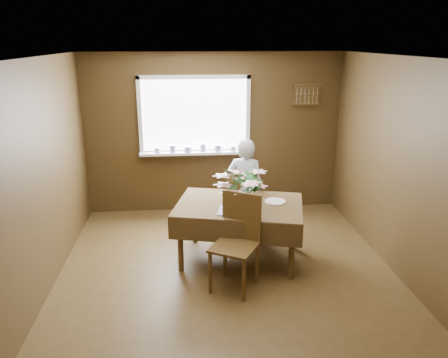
{
  "coord_description": "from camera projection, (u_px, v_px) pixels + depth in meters",
  "views": [
    {
      "loc": [
        -0.47,
        -4.48,
        2.68
      ],
      "look_at": [
        0.0,
        0.55,
        1.05
      ],
      "focal_mm": 35.0,
      "sensor_mm": 36.0,
      "label": 1
    }
  ],
  "objects": [
    {
      "name": "flower_bouquet",
      "position": [
        242.0,
        186.0,
        5.06
      ],
      "size": [
        0.53,
        0.53,
        0.46
      ],
      "rotation": [
        0.0,
        0.0,
        -0.2
      ],
      "color": "white",
      "rests_on": "dining_table"
    },
    {
      "name": "window_assembly",
      "position": [
        195.0,
        129.0,
        6.75
      ],
      "size": [
        1.72,
        0.2,
        1.22
      ],
      "color": "white",
      "rests_on": "wall_back"
    },
    {
      "name": "seated_woman",
      "position": [
        245.0,
        188.0,
        6.03
      ],
      "size": [
        0.6,
        0.48,
        1.41
      ],
      "primitive_type": "imported",
      "rotation": [
        0.0,
        0.0,
        2.82
      ],
      "color": "white",
      "rests_on": "floor"
    },
    {
      "name": "wall_right",
      "position": [
        405.0,
        172.0,
        4.9
      ],
      "size": [
        0.0,
        4.5,
        4.5
      ],
      "primitive_type": "plane",
      "rotation": [
        1.57,
        0.0,
        -1.57
      ],
      "color": "brown",
      "rests_on": "floor"
    },
    {
      "name": "ceiling",
      "position": [
        229.0,
        57.0,
        4.34
      ],
      "size": [
        4.5,
        4.5,
        0.0
      ],
      "primitive_type": "plane",
      "rotation": [
        3.14,
        0.0,
        0.0
      ],
      "color": "white",
      "rests_on": "wall_back"
    },
    {
      "name": "wall_back",
      "position": [
        214.0,
        134.0,
        6.86
      ],
      "size": [
        4.0,
        0.0,
        4.0
      ],
      "primitive_type": "plane",
      "rotation": [
        1.57,
        0.0,
        0.0
      ],
      "color": "brown",
      "rests_on": "floor"
    },
    {
      "name": "wall_left",
      "position": [
        38.0,
        182.0,
        4.55
      ],
      "size": [
        0.0,
        4.5,
        4.5
      ],
      "primitive_type": "plane",
      "rotation": [
        1.57,
        0.0,
        1.57
      ],
      "color": "brown",
      "rests_on": "floor"
    },
    {
      "name": "wall_front",
      "position": [
        268.0,
        290.0,
        2.59
      ],
      "size": [
        4.0,
        0.0,
        4.0
      ],
      "primitive_type": "plane",
      "rotation": [
        -1.57,
        0.0,
        0.0
      ],
      "color": "brown",
      "rests_on": "floor"
    },
    {
      "name": "table_knife",
      "position": [
        252.0,
        209.0,
        5.16
      ],
      "size": [
        0.11,
        0.19,
        0.0
      ],
      "primitive_type": "cube",
      "rotation": [
        0.0,
        0.0,
        -0.45
      ],
      "color": "silver",
      "rests_on": "dining_table"
    },
    {
      "name": "chair_far",
      "position": [
        242.0,
        199.0,
        6.14
      ],
      "size": [
        0.47,
        0.47,
        0.98
      ],
      "rotation": [
        0.0,
        0.0,
        3.02
      ],
      "color": "#513B1A",
      "rests_on": "floor"
    },
    {
      "name": "side_plate",
      "position": [
        275.0,
        201.0,
        5.42
      ],
      "size": [
        0.26,
        0.26,
        0.01
      ],
      "primitive_type": "cylinder",
      "rotation": [
        0.0,
        0.0,
        -0.02
      ],
      "color": "white",
      "rests_on": "dining_table"
    },
    {
      "name": "floor",
      "position": [
        228.0,
        279.0,
        5.11
      ],
      "size": [
        4.5,
        4.5,
        0.0
      ],
      "primitive_type": "plane",
      "color": "#453217",
      "rests_on": "ground"
    },
    {
      "name": "spoon_rack",
      "position": [
        307.0,
        95.0,
        6.77
      ],
      "size": [
        0.44,
        0.05,
        0.33
      ],
      "color": "#513B1A",
      "rests_on": "wall_back"
    },
    {
      "name": "dining_table",
      "position": [
        239.0,
        211.0,
        5.38
      ],
      "size": [
        1.74,
        1.38,
        0.75
      ],
      "rotation": [
        0.0,
        0.0,
        -0.24
      ],
      "color": "#513B1A",
      "rests_on": "floor"
    },
    {
      "name": "chair_near",
      "position": [
        237.0,
        238.0,
        4.83
      ],
      "size": [
        0.63,
        0.63,
        1.07
      ],
      "rotation": [
        0.0,
        0.0,
        -0.51
      ],
      "color": "#513B1A",
      "rests_on": "floor"
    }
  ]
}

